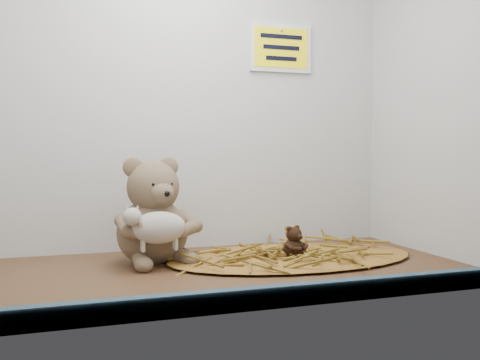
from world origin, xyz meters
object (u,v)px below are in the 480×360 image
object	(u,v)px
toy_lamb	(159,228)
main_teddy	(152,210)
mini_teddy_brown	(294,240)
mini_teddy_tan	(292,238)

from	to	relation	value
toy_lamb	main_teddy	bearing A→B (deg)	90.00
toy_lamb	mini_teddy_brown	world-z (taller)	toy_lamb
mini_teddy_tan	main_teddy	bearing A→B (deg)	159.22
mini_teddy_brown	mini_teddy_tan	bearing A→B (deg)	47.88
mini_teddy_tan	toy_lamb	bearing A→B (deg)	174.29
main_teddy	mini_teddy_tan	xyz separation A→B (cm)	(33.51, -4.42, -7.69)
main_teddy	mini_teddy_tan	distance (cm)	34.67
toy_lamb	mini_teddy_tan	size ratio (longest dim) A/B	2.21
toy_lamb	mini_teddy_brown	size ratio (longest dim) A/B	2.04
toy_lamb	mini_teddy_brown	bearing A→B (deg)	-0.00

